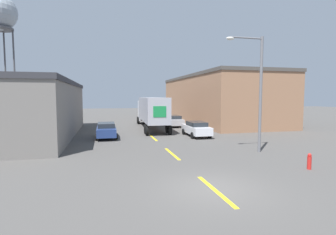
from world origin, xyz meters
name	(u,v)px	position (x,y,z in m)	size (l,w,h in m)	color
ground_plane	(213,189)	(0.00, 0.00, 0.00)	(160.00, 160.00, 0.00)	#4C4947
road_centerline	(172,154)	(0.00, 7.02, 0.00)	(0.20, 18.19, 0.01)	yellow
warehouse_left	(5,109)	(-13.59, 17.59, 2.71)	(12.60, 20.32, 5.41)	slate
warehouse_right	(216,99)	(12.49, 27.90, 3.55)	(10.40, 25.58, 7.09)	#9E7051
semi_truck	(151,110)	(1.13, 21.88, 2.30)	(3.27, 14.27, 3.81)	silver
parked_car_right_mid	(196,128)	(4.33, 14.22, 0.77)	(1.94, 4.49, 1.45)	silver
parked_car_right_far	(174,121)	(4.33, 23.04, 0.77)	(1.94, 4.49, 1.45)	#B2B2B7
parked_car_left_far	(106,130)	(-4.33, 15.19, 0.77)	(1.94, 4.49, 1.45)	navy
street_lamp	(257,86)	(5.81, 6.17, 4.67)	(2.78, 0.32, 8.01)	slate
fire_hydrant	(309,161)	(6.22, 1.58, 0.43)	(0.22, 0.22, 0.87)	red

